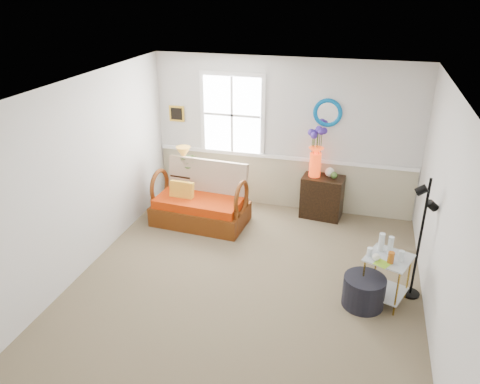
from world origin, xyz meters
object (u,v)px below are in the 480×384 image
(side_table, at_px, (386,279))
(lamp_stand, at_px, (186,190))
(cabinet, at_px, (322,197))
(floor_lamp, at_px, (420,240))
(loveseat, at_px, (200,195))
(ottoman, at_px, (364,291))

(side_table, bearing_deg, lamp_stand, 151.42)
(cabinet, distance_m, side_table, 2.36)
(side_table, distance_m, floor_lamp, 0.64)
(loveseat, bearing_deg, lamp_stand, 136.73)
(ottoman, bearing_deg, lamp_stand, 147.38)
(lamp_stand, distance_m, cabinet, 2.37)
(lamp_stand, relative_size, cabinet, 0.92)
(lamp_stand, xyz_separation_m, side_table, (3.38, -1.84, -0.01))
(floor_lamp, bearing_deg, ottoman, -148.92)
(cabinet, relative_size, ottoman, 1.40)
(cabinet, xyz_separation_m, floor_lamp, (1.36, -1.91, 0.45))
(loveseat, distance_m, cabinet, 2.06)
(lamp_stand, bearing_deg, loveseat, -47.12)
(ottoman, bearing_deg, side_table, 33.44)
(cabinet, height_order, side_table, cabinet)
(loveseat, height_order, side_table, loveseat)
(side_table, xyz_separation_m, floor_lamp, (0.34, 0.22, 0.49))
(lamp_stand, height_order, ottoman, lamp_stand)
(side_table, distance_m, ottoman, 0.32)
(cabinet, distance_m, ottoman, 2.42)
(lamp_stand, xyz_separation_m, ottoman, (3.13, -2.00, -0.13))
(loveseat, bearing_deg, side_table, -21.01)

